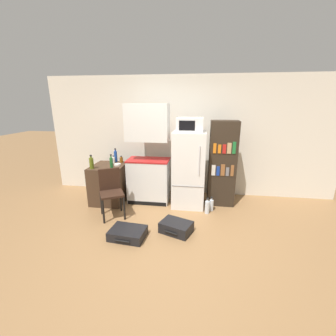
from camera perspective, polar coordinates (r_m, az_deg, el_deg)
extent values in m
plane|color=olive|center=(3.69, -0.23, -17.46)|extent=(24.00, 24.00, 0.00)
cube|color=silver|center=(5.09, 5.25, 7.90)|extent=(6.40, 0.10, 2.61)
cube|color=#422D1E|center=(4.93, -14.68, -3.80)|extent=(0.65, 0.75, 0.79)
cube|color=silver|center=(4.78, -4.87, -3.31)|extent=(0.84, 0.49, 0.89)
cube|color=#B21E1E|center=(4.64, -5.01, 2.04)|extent=(0.86, 0.50, 0.03)
cube|color=silver|center=(4.51, -5.25, 11.44)|extent=(0.84, 0.42, 0.72)
cube|color=black|center=(4.71, -5.42, -8.97)|extent=(0.81, 0.01, 0.08)
cube|color=white|center=(4.51, 5.27, -0.35)|extent=(0.63, 0.63, 1.52)
cube|color=gray|center=(4.29, 4.96, -4.67)|extent=(0.61, 0.01, 0.01)
cylinder|color=silver|center=(4.12, 7.98, 1.87)|extent=(0.02, 0.02, 0.53)
cube|color=silver|center=(4.34, 5.58, 10.93)|extent=(0.50, 0.38, 0.26)
cube|color=black|center=(4.14, 4.82, 10.70)|extent=(0.29, 0.01, 0.17)
cube|color=#2D2319|center=(4.64, 13.61, 1.01)|extent=(0.53, 0.34, 1.72)
cube|color=silver|center=(4.47, 11.46, -0.56)|extent=(0.08, 0.01, 0.21)
cube|color=#193899|center=(4.49, 12.59, -0.76)|extent=(0.06, 0.01, 0.19)
cube|color=brown|center=(4.49, 13.75, -0.52)|extent=(0.08, 0.01, 0.23)
cube|color=slate|center=(4.51, 14.85, -0.93)|extent=(0.06, 0.01, 0.17)
cube|color=brown|center=(4.51, 16.00, -0.67)|extent=(0.06, 0.01, 0.22)
cube|color=orange|center=(4.37, 11.78, 4.91)|extent=(0.06, 0.01, 0.19)
cube|color=orange|center=(4.38, 12.95, 4.72)|extent=(0.06, 0.01, 0.17)
cube|color=red|center=(4.39, 14.12, 4.70)|extent=(0.06, 0.01, 0.17)
cube|color=tan|center=(4.39, 15.29, 4.84)|extent=(0.08, 0.01, 0.21)
cube|color=#1E7033|center=(4.40, 16.46, 4.93)|extent=(0.06, 0.01, 0.23)
cylinder|color=white|center=(4.95, -13.69, 1.95)|extent=(0.07, 0.07, 0.13)
cylinder|color=white|center=(4.94, -13.75, 2.79)|extent=(0.03, 0.03, 0.02)
cylinder|color=black|center=(4.93, -13.76, 3.00)|extent=(0.04, 0.04, 0.01)
cylinder|color=brown|center=(4.97, -11.76, 2.02)|extent=(0.07, 0.07, 0.11)
cylinder|color=brown|center=(4.95, -11.80, 2.76)|extent=(0.03, 0.03, 0.02)
cylinder|color=black|center=(4.95, -11.82, 2.94)|extent=(0.04, 0.04, 0.01)
cylinder|color=#1E47A3|center=(5.03, -13.15, 2.82)|extent=(0.07, 0.07, 0.23)
cylinder|color=#1E47A3|center=(5.00, -13.26, 4.36)|extent=(0.03, 0.03, 0.04)
cylinder|color=black|center=(4.99, -13.28, 4.73)|extent=(0.04, 0.04, 0.02)
cylinder|color=#1E6028|center=(4.42, -14.16, 0.97)|extent=(0.06, 0.06, 0.24)
cylinder|color=#1E6028|center=(4.39, -14.30, 2.79)|extent=(0.03, 0.03, 0.04)
cylinder|color=black|center=(4.38, -14.33, 3.23)|extent=(0.03, 0.03, 0.03)
cylinder|color=#566619|center=(4.64, -18.85, 1.12)|extent=(0.08, 0.08, 0.22)
cylinder|color=#566619|center=(4.61, -19.00, 2.64)|extent=(0.04, 0.04, 0.04)
cylinder|color=black|center=(4.61, -19.03, 3.01)|extent=(0.04, 0.04, 0.02)
cylinder|color=silver|center=(4.76, -12.71, 0.85)|extent=(0.14, 0.14, 0.04)
cylinder|color=black|center=(4.13, -16.08, -10.63)|extent=(0.04, 0.04, 0.44)
cylinder|color=black|center=(4.17, -11.04, -10.01)|extent=(0.04, 0.04, 0.44)
cylinder|color=black|center=(4.46, -16.56, -8.59)|extent=(0.04, 0.04, 0.44)
cylinder|color=black|center=(4.49, -11.91, -8.04)|extent=(0.04, 0.04, 0.44)
cube|color=#331E14|center=(4.21, -14.12, -6.33)|extent=(0.54, 0.54, 0.04)
cube|color=#331E14|center=(4.30, -14.65, -2.71)|extent=(0.36, 0.23, 0.40)
cube|color=black|center=(3.73, -10.18, -15.99)|extent=(0.58, 0.45, 0.15)
cylinder|color=black|center=(3.56, -11.65, -17.75)|extent=(0.25, 0.04, 0.02)
cube|color=black|center=(3.80, 2.10, -14.76)|extent=(0.58, 0.50, 0.18)
cylinder|color=black|center=(3.65, 0.67, -16.13)|extent=(0.21, 0.10, 0.02)
cylinder|color=silver|center=(4.53, 10.96, -9.27)|extent=(0.08, 0.08, 0.22)
cylinder|color=silver|center=(4.48, 11.05, -7.76)|extent=(0.04, 0.04, 0.04)
cylinder|color=black|center=(4.47, 11.07, -7.40)|extent=(0.04, 0.04, 0.02)
cylinder|color=silver|center=(4.41, 9.92, -9.81)|extent=(0.09, 0.09, 0.24)
cylinder|color=silver|center=(4.35, 10.02, -8.11)|extent=(0.04, 0.04, 0.04)
cylinder|color=black|center=(4.34, 10.04, -7.70)|extent=(0.05, 0.05, 0.02)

